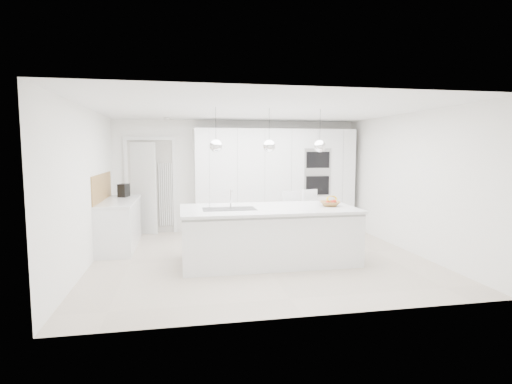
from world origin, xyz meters
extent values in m
plane|color=beige|center=(0.00, 0.00, 0.00)|extent=(5.50, 5.50, 0.00)
plane|color=white|center=(0.00, 2.50, 1.25)|extent=(5.50, 0.00, 5.50)
plane|color=white|center=(-2.75, 0.00, 1.25)|extent=(0.00, 5.00, 5.00)
plane|color=white|center=(0.00, 0.00, 2.50)|extent=(5.50, 5.50, 0.00)
cube|color=white|center=(0.80, 2.20, 1.15)|extent=(3.60, 0.60, 2.30)
cube|color=white|center=(-2.20, 2.42, 1.00)|extent=(0.76, 0.38, 2.00)
cube|color=white|center=(-2.45, 1.20, 0.43)|extent=(0.60, 1.80, 0.86)
cube|color=white|center=(-2.45, 1.20, 0.88)|extent=(0.62, 1.82, 0.04)
cube|color=#AB8047|center=(-2.74, 1.20, 1.15)|extent=(0.02, 1.80, 0.50)
cube|color=white|center=(0.10, -0.30, 0.43)|extent=(2.80, 1.20, 0.86)
cube|color=white|center=(0.10, -0.25, 0.88)|extent=(2.84, 1.40, 0.04)
cylinder|color=white|center=(-0.50, -0.10, 1.05)|extent=(0.02, 0.02, 0.30)
sphere|color=white|center=(-0.75, -0.30, 1.90)|extent=(0.20, 0.20, 0.20)
sphere|color=white|center=(0.10, -0.30, 1.90)|extent=(0.20, 0.20, 0.20)
sphere|color=white|center=(0.95, -0.30, 1.90)|extent=(0.20, 0.20, 0.20)
imported|color=#AB8047|center=(1.15, -0.29, 0.94)|extent=(0.39, 0.39, 0.08)
cube|color=black|center=(-2.43, 1.75, 1.03)|extent=(0.23, 0.28, 0.26)
sphere|color=#B52615|center=(1.10, -0.33, 0.97)|extent=(0.07, 0.07, 0.07)
sphere|color=#B52615|center=(1.21, -0.33, 0.97)|extent=(0.09, 0.09, 0.09)
sphere|color=#B52615|center=(1.19, -0.27, 0.96)|extent=(0.07, 0.07, 0.07)
sphere|color=#B52615|center=(1.18, -0.35, 0.97)|extent=(0.08, 0.08, 0.08)
torus|color=gold|center=(1.17, -0.31, 1.02)|extent=(0.25, 0.18, 0.23)
camera|label=1|loc=(-1.30, -6.57, 1.83)|focal=28.00mm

